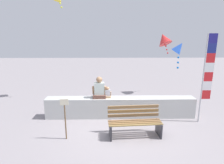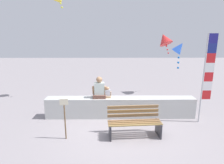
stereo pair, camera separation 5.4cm
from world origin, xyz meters
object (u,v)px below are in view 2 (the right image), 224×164
object	(u,v)px
person_adult	(99,90)
park_bench	(134,122)
person_child	(108,93)
kite_red	(165,39)
flag_banner	(207,73)
sign_post	(65,116)
kite_blue	(179,48)

from	to	relation	value
person_adult	park_bench	bearing A→B (deg)	-50.95
person_child	kite_red	size ratio (longest dim) A/B	0.36
person_adult	flag_banner	bearing A→B (deg)	-7.78
kite_red	sign_post	distance (m)	6.44
kite_red	park_bench	bearing A→B (deg)	-114.48
person_child	kite_red	distance (m)	4.51
person_child	flag_banner	size ratio (longest dim) A/B	0.14
kite_blue	person_child	bearing A→B (deg)	-166.79
park_bench	sign_post	world-z (taller)	sign_post
kite_red	kite_blue	world-z (taller)	kite_red
person_child	kite_blue	bearing A→B (deg)	13.21
sign_post	person_adult	bearing A→B (deg)	59.83
person_adult	flag_banner	distance (m)	3.74
person_child	flag_banner	bearing A→B (deg)	-8.49
kite_blue	person_adult	bearing A→B (deg)	-168.06
kite_red	kite_blue	bearing A→B (deg)	-91.70
kite_red	flag_banner	bearing A→B (deg)	-81.40
park_bench	flag_banner	world-z (taller)	flag_banner
person_child	flag_banner	xyz separation A→B (m)	(3.33, -0.50, 0.86)
person_child	kite_red	world-z (taller)	kite_red
kite_blue	sign_post	xyz separation A→B (m)	(-3.97, -2.23, -1.79)
person_adult	person_child	distance (m)	0.34
park_bench	sign_post	xyz separation A→B (m)	(-2.05, -0.20, 0.32)
flag_banner	kite_blue	size ratio (longest dim) A/B	2.95
sign_post	kite_blue	bearing A→B (deg)	29.38
flag_banner	kite_red	world-z (taller)	kite_red
flag_banner	sign_post	size ratio (longest dim) A/B	2.46
park_bench	kite_red	bearing A→B (deg)	65.52
person_adult	sign_post	distance (m)	1.87
kite_blue	sign_post	bearing A→B (deg)	-150.62
person_child	person_adult	bearing A→B (deg)	-179.91
kite_red	sign_post	size ratio (longest dim) A/B	0.92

